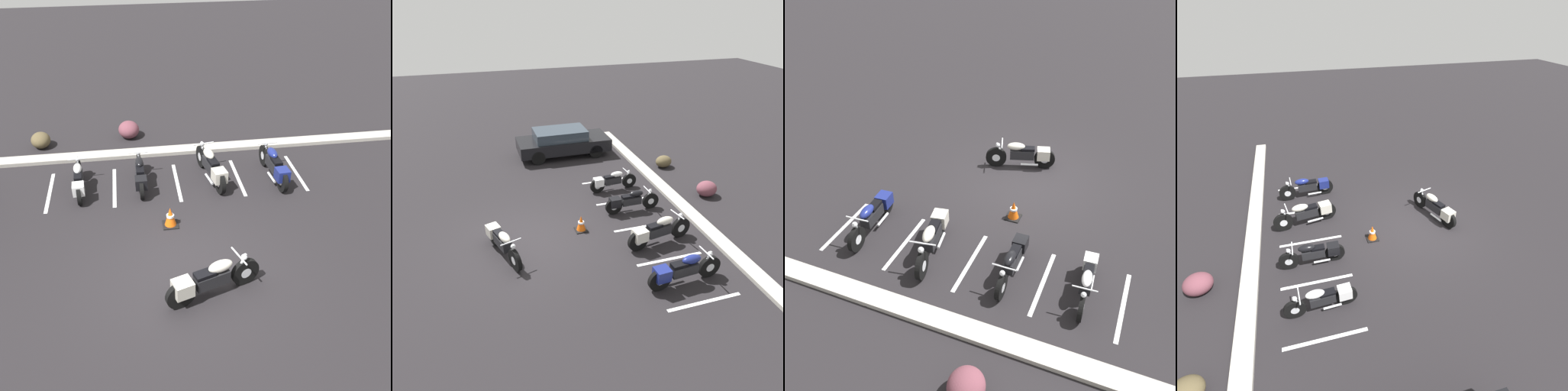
% 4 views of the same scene
% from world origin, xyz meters
% --- Properties ---
extents(ground, '(60.00, 60.00, 0.00)m').
position_xyz_m(ground, '(0.00, 0.00, 0.00)').
color(ground, black).
extents(motorcycle_cream_featured, '(2.14, 0.94, 0.87)m').
position_xyz_m(motorcycle_cream_featured, '(0.38, -0.79, 0.46)').
color(motorcycle_cream_featured, black).
rests_on(motorcycle_cream_featured, ground).
extents(parked_bike_0, '(0.55, 1.95, 0.77)m').
position_xyz_m(parked_bike_0, '(-2.57, 3.77, 0.41)').
color(parked_bike_0, black).
rests_on(parked_bike_0, ground).
extents(parked_bike_1, '(0.57, 2.03, 0.80)m').
position_xyz_m(parked_bike_1, '(-0.82, 3.82, 0.42)').
color(parked_bike_1, black).
rests_on(parked_bike_1, ground).
extents(parked_bike_2, '(0.77, 2.27, 0.90)m').
position_xyz_m(parked_bike_2, '(1.29, 3.84, 0.48)').
color(parked_bike_2, black).
rests_on(parked_bike_2, ground).
extents(parked_bike_3, '(0.62, 2.21, 0.87)m').
position_xyz_m(parked_bike_3, '(3.15, 3.64, 0.46)').
color(parked_bike_3, black).
rests_on(parked_bike_3, ground).
extents(concrete_curb, '(18.00, 0.50, 0.12)m').
position_xyz_m(concrete_curb, '(0.00, 5.80, 0.06)').
color(concrete_curb, '#A8A399').
rests_on(concrete_curb, ground).
extents(landscape_rock_1, '(0.81, 0.88, 0.59)m').
position_xyz_m(landscape_rock_1, '(-1.06, 7.13, 0.29)').
color(landscape_rock_1, brown).
rests_on(landscape_rock_1, ground).
extents(traffic_cone, '(0.40, 0.40, 0.55)m').
position_xyz_m(traffic_cone, '(-0.16, 1.82, 0.25)').
color(traffic_cone, black).
rests_on(traffic_cone, ground).
extents(stall_line_0, '(0.10, 2.10, 0.00)m').
position_xyz_m(stall_line_0, '(-3.45, 3.89, 0.00)').
color(stall_line_0, white).
rests_on(stall_line_0, ground).
extents(stall_line_1, '(0.10, 2.10, 0.00)m').
position_xyz_m(stall_line_1, '(-1.60, 3.89, 0.00)').
color(stall_line_1, white).
rests_on(stall_line_1, ground).
extents(stall_line_2, '(0.10, 2.10, 0.00)m').
position_xyz_m(stall_line_2, '(0.25, 3.89, 0.00)').
color(stall_line_2, white).
rests_on(stall_line_2, ground).
extents(stall_line_3, '(0.10, 2.10, 0.00)m').
position_xyz_m(stall_line_3, '(2.11, 3.89, 0.00)').
color(stall_line_3, white).
rests_on(stall_line_3, ground).
extents(stall_line_4, '(0.10, 2.10, 0.00)m').
position_xyz_m(stall_line_4, '(3.96, 3.89, 0.00)').
color(stall_line_4, white).
rests_on(stall_line_4, ground).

